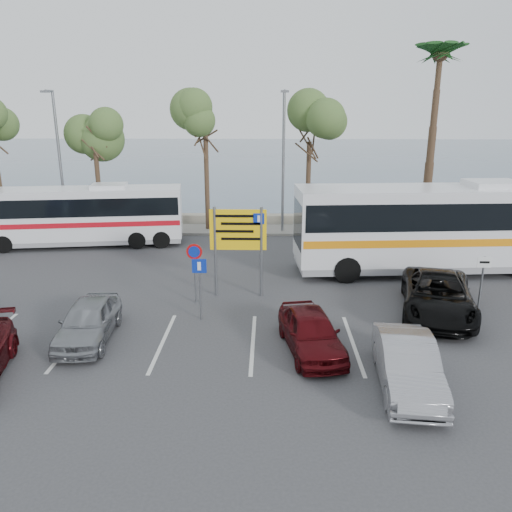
{
  "coord_description": "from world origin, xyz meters",
  "views": [
    {
      "loc": [
        2.17,
        -15.48,
        7.24
      ],
      "look_at": [
        1.7,
        3.0,
        1.71
      ],
      "focal_mm": 35.0,
      "sensor_mm": 36.0,
      "label": 1
    }
  ],
  "objects_px": {
    "suv_black": "(438,295)",
    "car_red": "(311,331)",
    "direction_sign": "(238,237)",
    "coach_bus_left": "(81,218)",
    "car_silver_a": "(88,321)",
    "coach_bus_right": "(444,231)",
    "street_lamp_right": "(283,155)",
    "street_lamp_left": "(59,155)",
    "car_silver_b": "(407,364)",
    "pedestrian_far": "(462,255)"
  },
  "relations": [
    {
      "from": "direction_sign",
      "to": "coach_bus_left",
      "type": "height_order",
      "value": "direction_sign"
    },
    {
      "from": "suv_black",
      "to": "coach_bus_left",
      "type": "bearing_deg",
      "value": 164.65
    },
    {
      "from": "street_lamp_left",
      "to": "suv_black",
      "type": "bearing_deg",
      "value": -33.3
    },
    {
      "from": "direction_sign",
      "to": "car_red",
      "type": "height_order",
      "value": "direction_sign"
    },
    {
      "from": "car_silver_a",
      "to": "coach_bus_right",
      "type": "bearing_deg",
      "value": 24.79
    },
    {
      "from": "street_lamp_right",
      "to": "coach_bus_left",
      "type": "relative_size",
      "value": 0.73
    },
    {
      "from": "street_lamp_left",
      "to": "car_silver_a",
      "type": "xyz_separation_m",
      "value": [
        6.4,
        -14.4,
        -3.95
      ]
    },
    {
      "from": "street_lamp_left",
      "to": "coach_bus_left",
      "type": "distance_m",
      "value": 4.78
    },
    {
      "from": "coach_bus_right",
      "to": "car_red",
      "type": "height_order",
      "value": "coach_bus_right"
    },
    {
      "from": "coach_bus_left",
      "to": "coach_bus_right",
      "type": "bearing_deg",
      "value": -12.54
    },
    {
      "from": "street_lamp_left",
      "to": "coach_bus_left",
      "type": "bearing_deg",
      "value": -55.22
    },
    {
      "from": "car_red",
      "to": "car_silver_b",
      "type": "distance_m",
      "value": 3.14
    },
    {
      "from": "pedestrian_far",
      "to": "coach_bus_right",
      "type": "bearing_deg",
      "value": 75.49
    },
    {
      "from": "street_lamp_right",
      "to": "car_silver_b",
      "type": "distance_m",
      "value": 17.71
    },
    {
      "from": "car_red",
      "to": "suv_black",
      "type": "distance_m",
      "value": 5.65
    },
    {
      "from": "coach_bus_right",
      "to": "coach_bus_left",
      "type": "bearing_deg",
      "value": 167.46
    },
    {
      "from": "coach_bus_left",
      "to": "suv_black",
      "type": "height_order",
      "value": "coach_bus_left"
    },
    {
      "from": "street_lamp_right",
      "to": "suv_black",
      "type": "relative_size",
      "value": 1.53
    },
    {
      "from": "street_lamp_left",
      "to": "car_red",
      "type": "distance_m",
      "value": 20.56
    },
    {
      "from": "coach_bus_right",
      "to": "suv_black",
      "type": "height_order",
      "value": "coach_bus_right"
    },
    {
      "from": "pedestrian_far",
      "to": "car_red",
      "type": "bearing_deg",
      "value": 122.27
    },
    {
      "from": "street_lamp_left",
      "to": "car_silver_a",
      "type": "bearing_deg",
      "value": -66.04
    },
    {
      "from": "coach_bus_left",
      "to": "car_red",
      "type": "distance_m",
      "value": 16.56
    },
    {
      "from": "street_lamp_right",
      "to": "pedestrian_far",
      "type": "distance_m",
      "value": 11.31
    },
    {
      "from": "suv_black",
      "to": "street_lamp_left",
      "type": "bearing_deg",
      "value": 160.41
    },
    {
      "from": "coach_bus_right",
      "to": "car_red",
      "type": "bearing_deg",
      "value": -129.48
    },
    {
      "from": "direction_sign",
      "to": "car_silver_b",
      "type": "height_order",
      "value": "direction_sign"
    },
    {
      "from": "direction_sign",
      "to": "car_red",
      "type": "distance_m",
      "value": 5.59
    },
    {
      "from": "street_lamp_left",
      "to": "pedestrian_far",
      "type": "distance_m",
      "value": 22.47
    },
    {
      "from": "suv_black",
      "to": "car_red",
      "type": "bearing_deg",
      "value": -134.45
    },
    {
      "from": "car_silver_a",
      "to": "pedestrian_far",
      "type": "distance_m",
      "value": 16.36
    },
    {
      "from": "direction_sign",
      "to": "car_silver_a",
      "type": "bearing_deg",
      "value": -138.45
    },
    {
      "from": "pedestrian_far",
      "to": "car_silver_b",
      "type": "bearing_deg",
      "value": 138.47
    },
    {
      "from": "street_lamp_right",
      "to": "car_silver_a",
      "type": "bearing_deg",
      "value": -114.62
    },
    {
      "from": "street_lamp_left",
      "to": "coach_bus_left",
      "type": "height_order",
      "value": "street_lamp_left"
    },
    {
      "from": "direction_sign",
      "to": "car_red",
      "type": "xyz_separation_m",
      "value": [
        2.5,
        -4.68,
        -1.78
      ]
    },
    {
      "from": "coach_bus_right",
      "to": "street_lamp_right",
      "type": "bearing_deg",
      "value": 135.23
    },
    {
      "from": "suv_black",
      "to": "car_silver_a",
      "type": "bearing_deg",
      "value": -154.97
    },
    {
      "from": "car_silver_a",
      "to": "car_silver_b",
      "type": "distance_m",
      "value": 9.85
    },
    {
      "from": "car_red",
      "to": "suv_black",
      "type": "height_order",
      "value": "suv_black"
    },
    {
      "from": "coach_bus_left",
      "to": "car_silver_a",
      "type": "bearing_deg",
      "value": -69.29
    },
    {
      "from": "coach_bus_left",
      "to": "suv_black",
      "type": "distance_m",
      "value": 18.55
    },
    {
      "from": "street_lamp_left",
      "to": "pedestrian_far",
      "type": "height_order",
      "value": "street_lamp_left"
    },
    {
      "from": "coach_bus_left",
      "to": "car_silver_a",
      "type": "xyz_separation_m",
      "value": [
        4.3,
        -11.38,
        -0.89
      ]
    },
    {
      "from": "street_lamp_right",
      "to": "coach_bus_right",
      "type": "bearing_deg",
      "value": -44.77
    },
    {
      "from": "coach_bus_right",
      "to": "car_silver_b",
      "type": "height_order",
      "value": "coach_bus_right"
    },
    {
      "from": "car_silver_a",
      "to": "suv_black",
      "type": "xyz_separation_m",
      "value": [
        11.9,
        2.38,
        0.07
      ]
    },
    {
      "from": "coach_bus_right",
      "to": "car_silver_b",
      "type": "xyz_separation_m",
      "value": [
        -4.18,
        -10.0,
        -1.25
      ]
    },
    {
      "from": "car_red",
      "to": "pedestrian_far",
      "type": "height_order",
      "value": "pedestrian_far"
    },
    {
      "from": "coach_bus_left",
      "to": "car_silver_b",
      "type": "bearing_deg",
      "value": -45.41
    }
  ]
}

